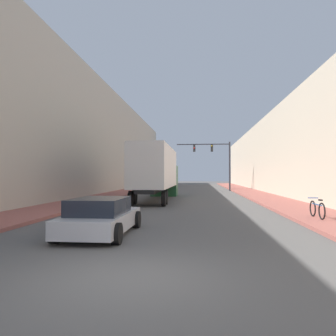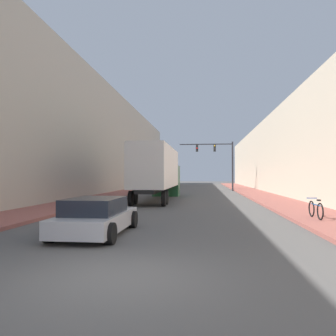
# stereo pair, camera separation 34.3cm
# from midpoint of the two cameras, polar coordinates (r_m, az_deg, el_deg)

# --- Properties ---
(ground_plane) EXTENTS (200.00, 200.00, 0.00)m
(ground_plane) POSITION_cam_midpoint_polar(r_m,az_deg,el_deg) (6.83, -7.46, -18.41)
(ground_plane) COLOR #565451
(sidewalk_right) EXTENTS (3.21, 80.00, 0.15)m
(sidewalk_right) POSITION_cam_midpoint_polar(r_m,az_deg,el_deg) (36.81, 15.03, -4.23)
(sidewalk_right) COLOR #9E564C
(sidewalk_right) RESTS_ON ground
(sidewalk_left) EXTENTS (3.21, 80.00, 0.15)m
(sidewalk_left) POSITION_cam_midpoint_polar(r_m,az_deg,el_deg) (37.40, -7.03, -4.21)
(sidewalk_left) COLOR #9E564C
(sidewalk_left) RESTS_ON ground
(building_right) EXTENTS (6.00, 80.00, 8.58)m
(building_right) POSITION_cam_midpoint_polar(r_m,az_deg,el_deg) (37.79, 21.92, 2.29)
(building_right) COLOR beige
(building_right) RESTS_ON ground
(building_left) EXTENTS (6.00, 80.00, 12.09)m
(building_left) POSITION_cam_midpoint_polar(r_m,az_deg,el_deg) (38.89, -13.65, 4.74)
(building_left) COLOR #BCB29E
(building_left) RESTS_ON ground
(semi_truck) EXTENTS (2.47, 13.26, 4.15)m
(semi_truck) POSITION_cam_midpoint_polar(r_m,az_deg,el_deg) (26.56, -1.26, -0.55)
(semi_truck) COLOR silver
(semi_truck) RESTS_ON ground
(sedan_car) EXTENTS (2.10, 4.36, 1.25)m
(sedan_car) POSITION_cam_midpoint_polar(r_m,az_deg,el_deg) (11.46, -11.51, -8.31)
(sedan_car) COLOR #B7B7BC
(sedan_car) RESTS_ON ground
(traffic_signal_gantry) EXTENTS (6.92, 0.35, 6.32)m
(traffic_signal_gantry) POSITION_cam_midpoint_polar(r_m,az_deg,el_deg) (42.74, 9.19, 1.98)
(traffic_signal_gantry) COLOR black
(traffic_signal_gantry) RESTS_ON ground
(parked_bicycle) EXTENTS (0.44, 1.83, 0.86)m
(parked_bicycle) POSITION_cam_midpoint_polar(r_m,az_deg,el_deg) (15.64, 24.91, -6.58)
(parked_bicycle) COLOR black
(parked_bicycle) RESTS_ON sidewalk_right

